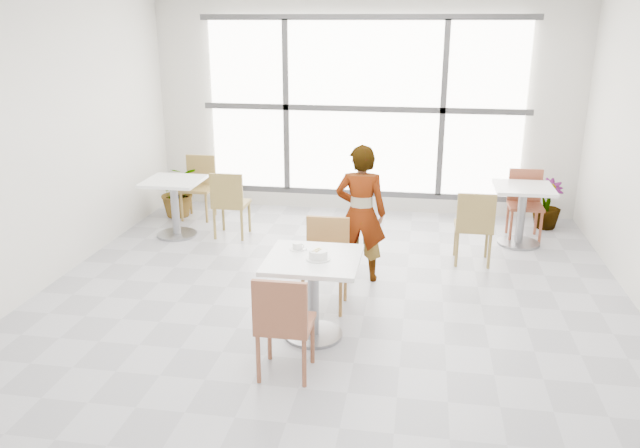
% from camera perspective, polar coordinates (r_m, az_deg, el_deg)
% --- Properties ---
extents(floor, '(7.00, 7.00, 0.00)m').
position_cam_1_polar(floor, '(6.09, 0.46, -8.10)').
color(floor, '#9E9EA5').
rests_on(floor, ground).
extents(wall_back, '(6.00, 0.00, 6.00)m').
position_cam_1_polar(wall_back, '(9.02, 3.98, 10.49)').
color(wall_back, silver).
rests_on(wall_back, ground).
extents(wall_front, '(6.00, 0.00, 6.00)m').
position_cam_1_polar(wall_front, '(2.40, -12.79, -12.22)').
color(wall_front, silver).
rests_on(wall_front, ground).
extents(wall_left, '(0.00, 7.00, 7.00)m').
position_cam_1_polar(wall_left, '(6.73, -25.78, 6.13)').
color(wall_left, silver).
rests_on(wall_left, ground).
extents(window, '(4.60, 0.07, 2.52)m').
position_cam_1_polar(window, '(8.96, 3.94, 10.43)').
color(window, white).
rests_on(window, ground).
extents(main_table, '(0.80, 0.80, 0.75)m').
position_cam_1_polar(main_table, '(5.46, -0.62, -5.29)').
color(main_table, white).
rests_on(main_table, ground).
extents(chair_near, '(0.42, 0.42, 0.87)m').
position_cam_1_polar(chair_near, '(4.86, -3.36, -8.74)').
color(chair_near, brown).
rests_on(chair_near, ground).
extents(chair_far, '(0.42, 0.42, 0.87)m').
position_cam_1_polar(chair_far, '(6.09, 0.55, -2.97)').
color(chair_far, '#9E6C38').
rests_on(chair_far, ground).
extents(oatmeal_bowl, '(0.21, 0.21, 0.09)m').
position_cam_1_polar(oatmeal_bowl, '(5.32, -0.16, -2.80)').
color(oatmeal_bowl, white).
rests_on(oatmeal_bowl, main_table).
extents(coffee_cup, '(0.16, 0.13, 0.07)m').
position_cam_1_polar(coffee_cup, '(5.54, -2.07, -2.07)').
color(coffee_cup, white).
rests_on(coffee_cup, main_table).
extents(person, '(0.55, 0.36, 1.48)m').
position_cam_1_polar(person, '(6.63, 3.73, 0.95)').
color(person, black).
rests_on(person, ground).
extents(bg_table_left, '(0.70, 0.70, 0.75)m').
position_cam_1_polar(bg_table_left, '(8.27, -13.09, 2.18)').
color(bg_table_left, white).
rests_on(bg_table_left, ground).
extents(bg_table_right, '(0.70, 0.70, 0.75)m').
position_cam_1_polar(bg_table_right, '(8.13, 17.89, 1.48)').
color(bg_table_right, white).
rests_on(bg_table_right, ground).
extents(bg_chair_left_near, '(0.42, 0.42, 0.87)m').
position_cam_1_polar(bg_chair_left_near, '(8.06, -8.24, 2.16)').
color(bg_chair_left_near, olive).
rests_on(bg_chair_left_near, ground).
extents(bg_chair_left_far, '(0.42, 0.42, 0.87)m').
position_cam_1_polar(bg_chair_left_far, '(9.02, -10.93, 3.73)').
color(bg_chair_left_far, olive).
rests_on(bg_chair_left_far, ground).
extents(bg_chair_right_near, '(0.42, 0.42, 0.87)m').
position_cam_1_polar(bg_chair_right_near, '(7.29, 13.85, 0.08)').
color(bg_chair_right_near, olive).
rests_on(bg_chair_right_near, ground).
extents(bg_chair_right_far, '(0.42, 0.42, 0.87)m').
position_cam_1_polar(bg_chair_right_far, '(8.45, 18.14, 2.17)').
color(bg_chair_right_far, brown).
rests_on(bg_chair_right_far, ground).
extents(plant_left, '(0.80, 0.73, 0.74)m').
position_cam_1_polar(plant_left, '(9.14, -12.71, 2.97)').
color(plant_left, '#487441').
rests_on(plant_left, ground).
extents(plant_right, '(0.40, 0.40, 0.67)m').
position_cam_1_polar(plant_right, '(8.95, 19.95, 1.72)').
color(plant_right, '#4C823E').
rests_on(plant_right, ground).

